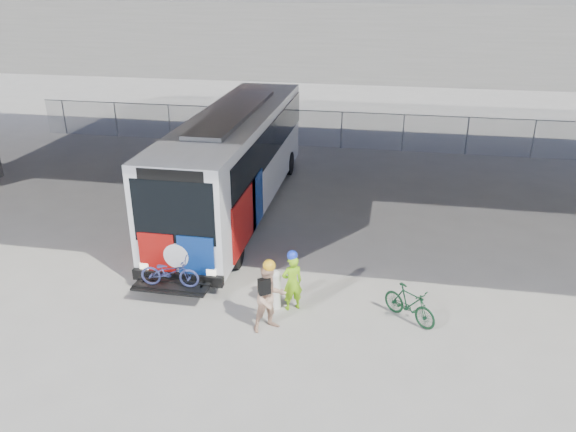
% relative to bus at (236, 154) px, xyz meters
% --- Properties ---
extents(ground, '(160.00, 160.00, 0.00)m').
position_rel_bus_xyz_m(ground, '(2.00, -3.41, -2.11)').
color(ground, '#9E9991').
rests_on(ground, ground).
extents(bus, '(2.67, 12.90, 3.69)m').
position_rel_bus_xyz_m(bus, '(0.00, 0.00, 0.00)').
color(bus, silver).
rests_on(bus, ground).
extents(overpass, '(40.00, 16.00, 7.95)m').
position_rel_bus_xyz_m(overpass, '(2.00, 0.59, 4.43)').
color(overpass, '#605E59').
rests_on(overpass, ground).
extents(chainlink_fence, '(30.00, 0.06, 30.00)m').
position_rel_bus_xyz_m(chainlink_fence, '(2.00, 8.59, -0.69)').
color(chainlink_fence, gray).
rests_on(chainlink_fence, ground).
extents(brick_buildings, '(54.00, 22.00, 12.00)m').
position_rel_bus_xyz_m(brick_buildings, '(3.23, 44.82, 3.31)').
color(brick_buildings, brown).
rests_on(brick_buildings, ground).
extents(bollard, '(0.28, 0.28, 1.08)m').
position_rel_bus_xyz_m(bollard, '(2.76, -6.34, -1.53)').
color(bollard, silver).
rests_on(bollard, ground).
extents(cyclist_hivis, '(0.67, 0.60, 1.68)m').
position_rel_bus_xyz_m(cyclist_hivis, '(3.19, -6.34, -1.30)').
color(cyclist_hivis, '#8FE017').
rests_on(cyclist_hivis, ground).
extents(cyclist_tan, '(1.06, 1.03, 1.90)m').
position_rel_bus_xyz_m(cyclist_tan, '(2.82, -7.33, -1.21)').
color(cyclist_tan, '#D7A989').
rests_on(cyclist_tan, ground).
extents(bike_parked, '(1.50, 1.34, 0.95)m').
position_rel_bus_xyz_m(bike_parked, '(6.16, -6.34, -1.64)').
color(bike_parked, '#123A21').
rests_on(bike_parked, ground).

